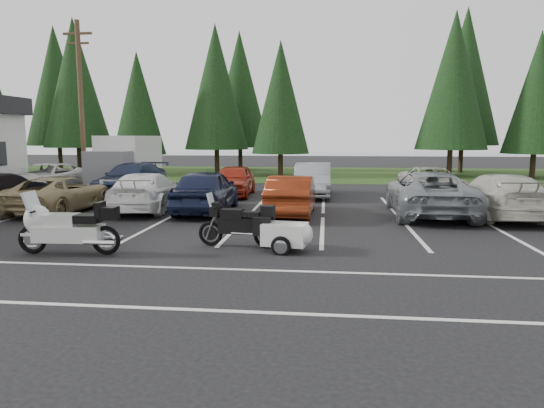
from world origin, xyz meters
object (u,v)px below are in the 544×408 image
at_px(car_near_7, 499,196).
at_px(car_far_0, 46,178).
at_px(car_near_6, 429,193).
at_px(utility_pole, 81,102).
at_px(car_far_4, 431,182).
at_px(car_near_2, 59,194).
at_px(car_near_5, 292,195).
at_px(adventure_motorcycle, 238,220).
at_px(box_truck, 123,162).
at_px(car_far_3, 313,180).
at_px(car_far_1, 131,179).
at_px(cargo_trailer, 285,237).
at_px(car_near_3, 147,192).
at_px(car_near_4, 206,190).
at_px(touring_motorcycle, 68,223).
at_px(car_far_2, 234,180).

xyz_separation_m(car_near_7, car_far_0, (-20.39, 5.56, -0.03)).
xyz_separation_m(car_near_6, car_far_0, (-18.01, 5.40, -0.06)).
bearing_deg(utility_pole, car_far_4, -6.46).
relative_size(car_near_2, car_far_4, 0.97).
bearing_deg(car_near_5, adventure_motorcycle, 80.44).
height_order(box_truck, car_far_3, box_truck).
distance_m(car_far_1, car_far_3, 8.97).
relative_size(car_far_0, cargo_trailer, 3.44).
bearing_deg(car_far_0, car_near_7, -14.07).
bearing_deg(car_near_3, car_near_5, 170.22).
bearing_deg(car_near_2, cargo_trailer, 149.85).
bearing_deg(car_far_4, car_far_1, 178.71).
distance_m(car_near_3, car_far_0, 9.17).
relative_size(car_far_0, car_far_4, 1.05).
bearing_deg(car_near_7, car_near_4, -0.85).
bearing_deg(adventure_motorcycle, car_near_5, 83.79).
relative_size(car_near_5, car_near_7, 0.82).
relative_size(car_near_5, cargo_trailer, 2.83).
bearing_deg(touring_motorcycle, car_far_4, 45.38).
xyz_separation_m(car_near_7, car_far_3, (-6.73, 5.44, 0.01)).
bearing_deg(car_far_3, box_truck, 165.61).
distance_m(car_far_4, touring_motorcycle, 16.75).
xyz_separation_m(car_far_1, car_far_2, (5.15, 0.03, -0.02)).
xyz_separation_m(box_truck, car_far_4, (16.24, -2.56, -0.74)).
relative_size(car_near_3, car_far_1, 0.95).
height_order(car_near_6, car_far_0, car_near_6).
height_order(car_far_4, adventure_motorcycle, adventure_motorcycle).
distance_m(car_near_6, cargo_trailer, 7.78).
bearing_deg(car_near_4, utility_pole, -42.90).
bearing_deg(car_far_0, car_near_3, -34.83).
height_order(car_near_3, car_near_4, car_near_4).
height_order(car_far_3, car_far_4, car_far_3).
bearing_deg(touring_motorcycle, car_far_3, 62.72).
bearing_deg(utility_pole, car_far_1, -33.94).
xyz_separation_m(car_near_2, car_far_3, (9.44, 5.98, 0.11)).
distance_m(box_truck, car_near_6, 17.04).
xyz_separation_m(car_far_3, touring_motorcycle, (-5.57, -12.32, -0.02)).
xyz_separation_m(car_near_2, car_near_6, (13.79, 0.70, 0.12)).
distance_m(car_near_2, car_far_1, 5.77).
relative_size(car_near_6, car_far_2, 1.31).
relative_size(car_near_4, car_far_1, 0.91).
bearing_deg(cargo_trailer, car_far_0, 148.10).
relative_size(car_near_7, car_far_2, 1.22).
xyz_separation_m(car_near_6, car_far_3, (-4.35, 5.28, -0.01)).
height_order(car_near_5, adventure_motorcycle, car_near_5).
height_order(car_near_6, car_near_7, car_near_6).
relative_size(car_near_2, cargo_trailer, 3.16).
xyz_separation_m(car_far_4, adventure_motorcycle, (-7.20, -11.27, 0.00)).
distance_m(car_near_5, car_near_6, 4.98).
relative_size(cargo_trailer, adventure_motorcycle, 0.67).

